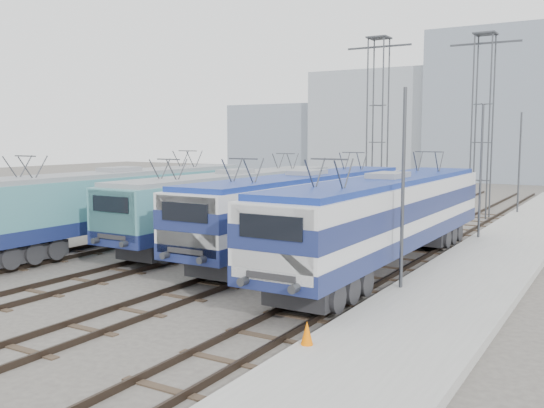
{
  "coord_description": "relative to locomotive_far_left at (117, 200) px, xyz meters",
  "views": [
    {
      "loc": [
        15.13,
        -17.5,
        5.38
      ],
      "look_at": [
        0.54,
        7.0,
        2.21
      ],
      "focal_mm": 40.0,
      "sensor_mm": 36.0,
      "label": 1
    }
  ],
  "objects": [
    {
      "name": "catenary_tower_east",
      "position": [
        13.25,
        19.8,
        4.4
      ],
      "size": [
        4.5,
        1.2,
        12.0
      ],
      "color": "#3F4247",
      "rests_on": "ground"
    },
    {
      "name": "locomotive_far_left",
      "position": [
        0.0,
        0.0,
        0.0
      ],
      "size": [
        2.85,
        17.99,
        3.38
      ],
      "color": "navy",
      "rests_on": "ground"
    },
    {
      "name": "locomotive_center_left",
      "position": [
        4.5,
        3.63,
        -0.08
      ],
      "size": [
        2.74,
        17.27,
        3.25
      ],
      "color": "navy",
      "rests_on": "ground"
    },
    {
      "name": "mast_mid",
      "position": [
        15.35,
        9.8,
        1.26
      ],
      "size": [
        0.12,
        0.12,
        7.0
      ],
      "primitive_type": "cylinder",
      "color": "#3F4247",
      "rests_on": "ground"
    },
    {
      "name": "locomotive_center_right",
      "position": [
        9.0,
        2.92,
        0.04
      ],
      "size": [
        2.82,
        17.85,
        3.35
      ],
      "color": "navy",
      "rests_on": "ground"
    },
    {
      "name": "safety_cone",
      "position": [
        15.25,
        -8.9,
        -1.65
      ],
      "size": [
        0.3,
        0.3,
        0.59
      ],
      "primitive_type": "cone",
      "color": "#F66B00",
      "rests_on": "platform"
    },
    {
      "name": "locomotive_far_right",
      "position": [
        13.5,
        1.29,
        0.1
      ],
      "size": [
        2.9,
        18.36,
        3.45
      ],
      "color": "navy",
      "rests_on": "ground"
    },
    {
      "name": "building_west",
      "position": [
        -7.25,
        57.8,
        4.76
      ],
      "size": [
        18.0,
        12.0,
        14.0
      ],
      "primitive_type": "cube",
      "color": "#949DA7",
      "rests_on": "ground"
    },
    {
      "name": "building_far_west",
      "position": [
        -23.25,
        57.8,
        2.76
      ],
      "size": [
        14.0,
        10.0,
        10.0
      ],
      "primitive_type": "cube",
      "color": "gray",
      "rests_on": "ground"
    },
    {
      "name": "platform",
      "position": [
        16.95,
        3.8,
        -2.09
      ],
      "size": [
        4.0,
        70.0,
        0.3
      ],
      "primitive_type": "cube",
      "color": "#9E9E99",
      "rests_on": "ground"
    },
    {
      "name": "mast_front",
      "position": [
        15.35,
        -2.2,
        1.26
      ],
      "size": [
        0.12,
        0.12,
        7.0
      ],
      "primitive_type": "cylinder",
      "color": "#3F4247",
      "rests_on": "ground"
    },
    {
      "name": "mast_rear",
      "position": [
        15.35,
        21.8,
        1.26
      ],
      "size": [
        0.12,
        0.12,
        7.0
      ],
      "primitive_type": "cylinder",
      "color": "#3F4247",
      "rests_on": "ground"
    },
    {
      "name": "ground",
      "position": [
        6.75,
        -4.2,
        -2.24
      ],
      "size": [
        160.0,
        160.0,
        0.0
      ],
      "primitive_type": "plane",
      "color": "#514C47"
    },
    {
      "name": "building_center",
      "position": [
        10.75,
        57.8,
        6.76
      ],
      "size": [
        22.0,
        14.0,
        18.0
      ],
      "primitive_type": "cube",
      "color": "gray",
      "rests_on": "ground"
    },
    {
      "name": "catenary_tower_west",
      "position": [
        6.75,
        17.8,
        4.4
      ],
      "size": [
        4.5,
        1.2,
        12.0
      ],
      "color": "#3F4247",
      "rests_on": "ground"
    }
  ]
}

